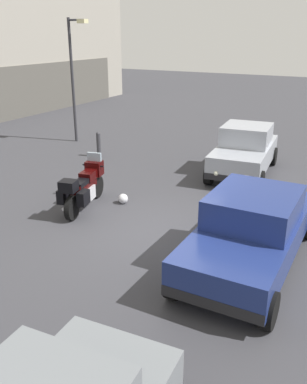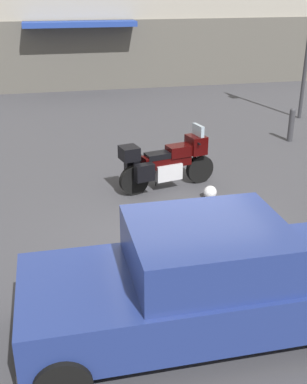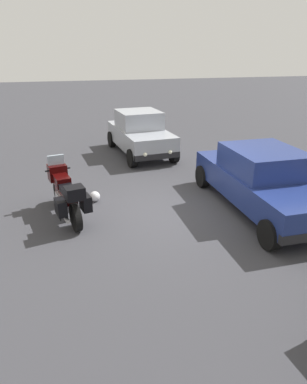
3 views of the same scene
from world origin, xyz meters
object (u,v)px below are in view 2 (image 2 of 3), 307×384
(helmet, at_px, (210,192))
(car_sedan_far, at_px, (203,281))
(bollard_curbside, at_px, (291,124))
(motorcycle, at_px, (166,162))

(helmet, bearing_deg, car_sedan_far, -110.27)
(car_sedan_far, bearing_deg, bollard_curbside, 55.75)
(motorcycle, height_order, car_sedan_far, car_sedan_far)
(car_sedan_far, bearing_deg, helmet, 69.77)
(car_sedan_far, bearing_deg, motorcycle, 81.58)
(motorcycle, bearing_deg, bollard_curbside, 18.41)
(helmet, xyz_separation_m, car_sedan_far, (-1.49, -4.04, 0.64))
(helmet, relative_size, car_sedan_far, 0.06)
(bollard_curbside, bearing_deg, car_sedan_far, -124.29)
(motorcycle, relative_size, car_sedan_far, 0.49)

